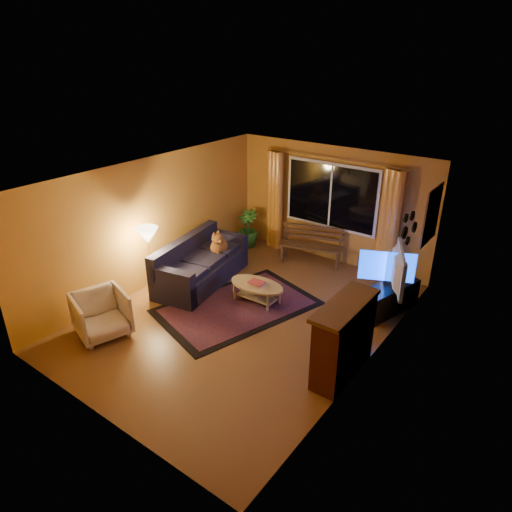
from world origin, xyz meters
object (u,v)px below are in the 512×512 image
Objects in this scene: sofa at (201,262)px; tv_console at (388,298)px; bench at (310,255)px; armchair at (101,313)px; floor_lamp at (150,263)px; coffee_table at (257,293)px.

sofa is 3.62m from tv_console.
bench is 1.64× the size of armchair.
floor_lamp is 1.11× the size of tv_console.
coffee_table is 2.35m from tv_console.
sofa is 1.07m from floor_lamp.
sofa is 1.77× the size of tv_console.
coffee_table is at bearing 29.43° from floor_lamp.
bench is 2.30m from tv_console.
bench is at bearing 91.59° from coffee_table.
bench is at bearing 172.77° from tv_console.
bench is 2.05m from coffee_table.
floor_lamp is (-0.29, 1.35, 0.28)m from armchair.
floor_lamp reaches higher than coffee_table.
floor_lamp is 1.29× the size of coffee_table.
coffee_table is at bearing -13.64° from armchair.
sofa reaches higher than bench.
armchair is 2.73m from coffee_table.
tv_console is at bearing 8.14° from sofa.
sofa is 2.69× the size of armchair.
floor_lamp is at bearing -134.85° from tv_console.
bench is 3.48m from floor_lamp.
floor_lamp reaches higher than tv_console.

